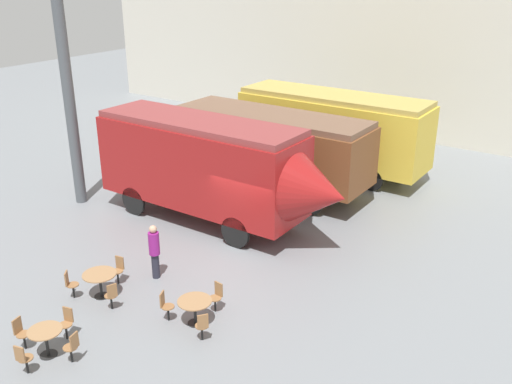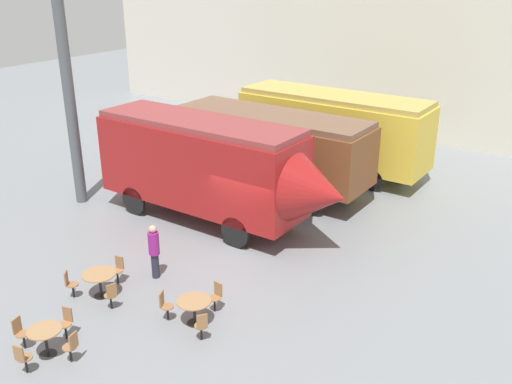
{
  "view_description": "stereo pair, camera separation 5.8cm",
  "coord_description": "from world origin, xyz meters",
  "px_view_note": "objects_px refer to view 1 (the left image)",
  "views": [
    {
      "loc": [
        10.28,
        -14.55,
        9.21
      ],
      "look_at": [
        -0.36,
        1.0,
        1.6
      ],
      "focal_mm": 40.0,
      "sensor_mm": 36.0,
      "label": 1
    },
    {
      "loc": [
        10.33,
        -14.52,
        9.21
      ],
      "look_at": [
        -0.36,
        1.0,
        1.6
      ],
      "focal_mm": 40.0,
      "sensor_mm": 36.0,
      "label": 2
    }
  ],
  "objects_px": {
    "passenger_coach_wooden": "(272,144)",
    "cafe_table_far": "(195,305)",
    "streamlined_locomotive": "(215,166)",
    "cafe_table_near": "(46,336)",
    "passenger_coach_vintage": "(332,127)",
    "cafe_table_mid": "(100,278)",
    "cafe_chair_0": "(23,358)",
    "visitor_person": "(154,249)"
  },
  "relations": [
    {
      "from": "passenger_coach_wooden",
      "to": "cafe_table_far",
      "type": "distance_m",
      "value": 10.18
    },
    {
      "from": "passenger_coach_wooden",
      "to": "visitor_person",
      "type": "xyz_separation_m",
      "value": [
        1.0,
        -8.18,
        -1.14
      ]
    },
    {
      "from": "passenger_coach_wooden",
      "to": "cafe_table_far",
      "type": "relative_size",
      "value": 9.0
    },
    {
      "from": "passenger_coach_wooden",
      "to": "streamlined_locomotive",
      "type": "distance_m",
      "value": 3.94
    },
    {
      "from": "cafe_table_far",
      "to": "visitor_person",
      "type": "distance_m",
      "value": 2.91
    },
    {
      "from": "streamlined_locomotive",
      "to": "cafe_chair_0",
      "type": "distance_m",
      "value": 9.68
    },
    {
      "from": "cafe_table_near",
      "to": "cafe_chair_0",
      "type": "distance_m",
      "value": 0.8
    },
    {
      "from": "cafe_table_far",
      "to": "cafe_table_near",
      "type": "bearing_deg",
      "value": -124.74
    },
    {
      "from": "passenger_coach_wooden",
      "to": "cafe_chair_0",
      "type": "xyz_separation_m",
      "value": [
        1.62,
        -13.31,
        -1.62
      ]
    },
    {
      "from": "passenger_coach_vintage",
      "to": "cafe_table_mid",
      "type": "height_order",
      "value": "passenger_coach_vintage"
    },
    {
      "from": "passenger_coach_vintage",
      "to": "passenger_coach_wooden",
      "type": "relative_size",
      "value": 1.04
    },
    {
      "from": "passenger_coach_vintage",
      "to": "cafe_table_near",
      "type": "height_order",
      "value": "passenger_coach_vintage"
    },
    {
      "from": "passenger_coach_wooden",
      "to": "visitor_person",
      "type": "relative_size",
      "value": 4.74
    },
    {
      "from": "passenger_coach_vintage",
      "to": "cafe_table_far",
      "type": "height_order",
      "value": "passenger_coach_vintage"
    },
    {
      "from": "streamlined_locomotive",
      "to": "cafe_table_mid",
      "type": "height_order",
      "value": "streamlined_locomotive"
    },
    {
      "from": "streamlined_locomotive",
      "to": "cafe_table_mid",
      "type": "distance_m",
      "value": 6.22
    },
    {
      "from": "passenger_coach_wooden",
      "to": "cafe_chair_0",
      "type": "bearing_deg",
      "value": -83.07
    },
    {
      "from": "cafe_table_near",
      "to": "visitor_person",
      "type": "height_order",
      "value": "visitor_person"
    },
    {
      "from": "passenger_coach_vintage",
      "to": "streamlined_locomotive",
      "type": "xyz_separation_m",
      "value": [
        -0.86,
        -7.68,
        0.16
      ]
    },
    {
      "from": "passenger_coach_vintage",
      "to": "cafe_chair_0",
      "type": "distance_m",
      "value": 17.16
    },
    {
      "from": "streamlined_locomotive",
      "to": "cafe_table_near",
      "type": "xyz_separation_m",
      "value": [
        1.37,
        -8.6,
        -1.71
      ]
    },
    {
      "from": "passenger_coach_vintage",
      "to": "visitor_person",
      "type": "bearing_deg",
      "value": -89.63
    },
    {
      "from": "passenger_coach_vintage",
      "to": "streamlined_locomotive",
      "type": "bearing_deg",
      "value": -96.38
    },
    {
      "from": "passenger_coach_vintage",
      "to": "cafe_table_near",
      "type": "distance_m",
      "value": 16.37
    },
    {
      "from": "streamlined_locomotive",
      "to": "cafe_table_mid",
      "type": "xyz_separation_m",
      "value": [
        0.37,
        -5.98,
        -1.67
      ]
    },
    {
      "from": "cafe_table_mid",
      "to": "visitor_person",
      "type": "relative_size",
      "value": 0.55
    },
    {
      "from": "streamlined_locomotive",
      "to": "cafe_table_far",
      "type": "distance_m",
      "value": 6.73
    },
    {
      "from": "passenger_coach_wooden",
      "to": "cafe_chair_0",
      "type": "height_order",
      "value": "passenger_coach_wooden"
    },
    {
      "from": "streamlined_locomotive",
      "to": "cafe_table_far",
      "type": "xyz_separation_m",
      "value": [
        3.55,
        -5.45,
        -1.71
      ]
    },
    {
      "from": "cafe_table_near",
      "to": "streamlined_locomotive",
      "type": "bearing_deg",
      "value": 99.05
    },
    {
      "from": "cafe_chair_0",
      "to": "visitor_person",
      "type": "distance_m",
      "value": 5.19
    },
    {
      "from": "cafe_table_near",
      "to": "cafe_table_mid",
      "type": "distance_m",
      "value": 2.81
    },
    {
      "from": "cafe_table_far",
      "to": "cafe_chair_0",
      "type": "distance_m",
      "value": 4.41
    },
    {
      "from": "cafe_table_mid",
      "to": "cafe_table_far",
      "type": "xyz_separation_m",
      "value": [
        3.18,
        0.52,
        -0.04
      ]
    },
    {
      "from": "cafe_table_mid",
      "to": "cafe_table_far",
      "type": "relative_size",
      "value": 1.05
    },
    {
      "from": "passenger_coach_wooden",
      "to": "cafe_chair_0",
      "type": "relative_size",
      "value": 9.77
    },
    {
      "from": "visitor_person",
      "to": "cafe_table_mid",
      "type": "bearing_deg",
      "value": -108.11
    },
    {
      "from": "passenger_coach_vintage",
      "to": "cafe_table_near",
      "type": "relative_size",
      "value": 10.35
    },
    {
      "from": "passenger_coach_vintage",
      "to": "cafe_table_far",
      "type": "bearing_deg",
      "value": -78.41
    },
    {
      "from": "passenger_coach_wooden",
      "to": "cafe_table_near",
      "type": "xyz_separation_m",
      "value": [
        1.44,
        -12.53,
        -1.54
      ]
    },
    {
      "from": "passenger_coach_wooden",
      "to": "cafe_table_near",
      "type": "relative_size",
      "value": 9.95
    },
    {
      "from": "passenger_coach_wooden",
      "to": "cafe_table_far",
      "type": "bearing_deg",
      "value": -68.91
    }
  ]
}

